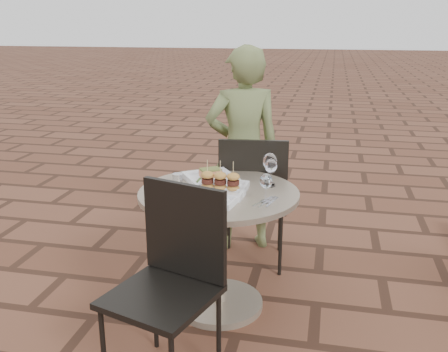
% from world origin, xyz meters
% --- Properties ---
extents(ground, '(60.00, 60.00, 0.00)m').
position_xyz_m(ground, '(0.00, 0.00, 0.00)').
color(ground, brown).
rests_on(ground, ground).
extents(cafe_table, '(0.90, 0.90, 0.73)m').
position_xyz_m(cafe_table, '(-0.15, 0.28, 0.48)').
color(cafe_table, gray).
rests_on(cafe_table, ground).
extents(chair_far, '(0.49, 0.49, 0.93)m').
position_xyz_m(chair_far, '(-0.04, 0.81, 0.55)').
color(chair_far, black).
rests_on(chair_far, ground).
extents(chair_near, '(0.55, 0.55, 0.93)m').
position_xyz_m(chair_near, '(-0.24, -0.33, 0.55)').
color(chair_near, black).
rests_on(chair_near, ground).
extents(diner, '(0.64, 0.53, 1.49)m').
position_xyz_m(diner, '(-0.17, 1.15, 0.74)').
color(diner, '#616C3B').
rests_on(diner, ground).
extents(plate_salmon, '(0.38, 0.38, 0.08)m').
position_xyz_m(plate_salmon, '(-0.24, 0.45, 0.75)').
color(plate_salmon, white).
rests_on(plate_salmon, cafe_table).
extents(plate_sliders, '(0.28, 0.28, 0.18)m').
position_xyz_m(plate_sliders, '(-0.14, 0.26, 0.77)').
color(plate_sliders, white).
rests_on(plate_sliders, cafe_table).
extents(plate_tuna, '(0.30, 0.30, 0.03)m').
position_xyz_m(plate_tuna, '(-0.14, 0.13, 0.75)').
color(plate_tuna, white).
rests_on(plate_tuna, cafe_table).
extents(wine_glass_right, '(0.07, 0.07, 0.16)m').
position_xyz_m(wine_glass_right, '(0.13, 0.16, 0.84)').
color(wine_glass_right, white).
rests_on(wine_glass_right, cafe_table).
extents(wine_glass_mid, '(0.08, 0.08, 0.19)m').
position_xyz_m(wine_glass_mid, '(0.11, 0.45, 0.86)').
color(wine_glass_mid, white).
rests_on(wine_glass_mid, cafe_table).
extents(wine_glass_far, '(0.07, 0.07, 0.16)m').
position_xyz_m(wine_glass_far, '(0.12, 0.43, 0.84)').
color(wine_glass_far, white).
rests_on(wine_glass_far, cafe_table).
extents(steel_ramekin, '(0.06, 0.06, 0.05)m').
position_xyz_m(steel_ramekin, '(-0.43, 0.40, 0.75)').
color(steel_ramekin, silver).
rests_on(steel_ramekin, cafe_table).
extents(cutlery_set, '(0.14, 0.21, 0.00)m').
position_xyz_m(cutlery_set, '(0.14, 0.16, 0.73)').
color(cutlery_set, silver).
rests_on(cutlery_set, cafe_table).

